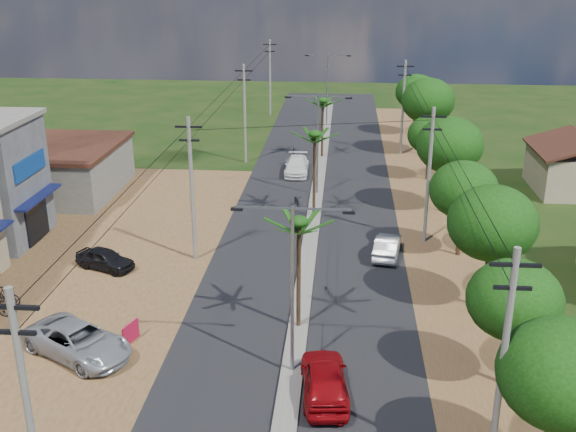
% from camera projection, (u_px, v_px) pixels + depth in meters
% --- Properties ---
extents(ground, '(160.00, 160.00, 0.00)m').
position_uv_depth(ground, '(292.00, 373.00, 30.26)').
color(ground, black).
rests_on(ground, ground).
extents(road, '(12.00, 110.00, 0.04)m').
position_uv_depth(road, '(310.00, 244.00, 44.25)').
color(road, black).
rests_on(road, ground).
extents(median, '(1.00, 90.00, 0.18)m').
position_uv_depth(median, '(312.00, 226.00, 47.03)').
color(median, '#605E56').
rests_on(median, ground).
extents(dirt_lot_west, '(18.00, 46.00, 0.04)m').
position_uv_depth(dirt_lot_west, '(45.00, 282.00, 38.91)').
color(dirt_lot_west, brown).
rests_on(dirt_lot_west, ground).
extents(dirt_shoulder_east, '(5.00, 90.00, 0.03)m').
position_uv_depth(dirt_shoulder_east, '(441.00, 248.00, 43.58)').
color(dirt_shoulder_east, brown).
rests_on(dirt_shoulder_east, ground).
extents(low_shed, '(10.40, 10.40, 3.95)m').
position_uv_depth(low_shed, '(53.00, 169.00, 53.62)').
color(low_shed, '#605E56').
rests_on(low_shed, ground).
extents(tree_east_a, '(4.40, 4.40, 6.37)m').
position_uv_depth(tree_east_a, '(563.00, 374.00, 22.34)').
color(tree_east_a, black).
rests_on(tree_east_a, ground).
extents(tree_east_b, '(4.00, 4.00, 5.83)m').
position_uv_depth(tree_east_b, '(514.00, 300.00, 28.09)').
color(tree_east_b, black).
rests_on(tree_east_b, ground).
extents(tree_east_c, '(4.60, 4.60, 6.83)m').
position_uv_depth(tree_east_c, '(492.00, 223.00, 34.32)').
color(tree_east_c, black).
rests_on(tree_east_c, ground).
extents(tree_east_d, '(4.20, 4.20, 6.13)m').
position_uv_depth(tree_east_d, '(464.00, 190.00, 41.06)').
color(tree_east_d, black).
rests_on(tree_east_d, ground).
extents(tree_east_e, '(4.80, 4.80, 7.14)m').
position_uv_depth(tree_east_e, '(450.00, 145.00, 48.25)').
color(tree_east_e, black).
rests_on(tree_east_e, ground).
extents(tree_east_f, '(3.80, 3.80, 5.52)m').
position_uv_depth(tree_east_f, '(430.00, 135.00, 56.16)').
color(tree_east_f, black).
rests_on(tree_east_f, ground).
extents(tree_east_g, '(5.00, 5.00, 7.38)m').
position_uv_depth(tree_east_g, '(428.00, 101.00, 63.11)').
color(tree_east_g, black).
rests_on(tree_east_g, ground).
extents(tree_east_h, '(4.40, 4.40, 6.52)m').
position_uv_depth(tree_east_h, '(416.00, 92.00, 70.81)').
color(tree_east_h, black).
rests_on(tree_east_h, ground).
extents(palm_median_near, '(2.00, 2.00, 6.15)m').
position_uv_depth(palm_median_near, '(299.00, 227.00, 32.05)').
color(palm_median_near, black).
rests_on(palm_median_near, ground).
extents(palm_median_mid, '(2.00, 2.00, 6.55)m').
position_uv_depth(palm_median_mid, '(315.00, 138.00, 46.85)').
color(palm_median_mid, black).
rests_on(palm_median_mid, ground).
extents(palm_median_far, '(2.00, 2.00, 5.85)m').
position_uv_depth(palm_median_far, '(323.00, 103.00, 62.01)').
color(palm_median_far, black).
rests_on(palm_median_far, ground).
extents(streetlight_near, '(5.10, 0.18, 8.00)m').
position_uv_depth(streetlight_near, '(292.00, 277.00, 28.58)').
color(streetlight_near, gray).
rests_on(streetlight_near, ground).
extents(streetlight_mid, '(5.10, 0.18, 8.00)m').
position_uv_depth(streetlight_mid, '(318.00, 137.00, 51.91)').
color(streetlight_mid, gray).
rests_on(streetlight_mid, ground).
extents(streetlight_far, '(5.10, 0.18, 8.00)m').
position_uv_depth(streetlight_far, '(327.00, 83.00, 75.24)').
color(streetlight_far, gray).
rests_on(streetlight_far, ground).
extents(utility_pole_w_a, '(1.60, 0.24, 9.00)m').
position_uv_depth(utility_pole_w_a, '(29.00, 417.00, 19.82)').
color(utility_pole_w_a, '#605E56').
rests_on(utility_pole_w_a, ground).
extents(utility_pole_w_b, '(1.60, 0.24, 9.00)m').
position_uv_depth(utility_pole_w_b, '(192.00, 186.00, 40.34)').
color(utility_pole_w_b, '#605E56').
rests_on(utility_pole_w_b, ground).
extents(utility_pole_w_c, '(1.60, 0.24, 9.00)m').
position_uv_depth(utility_pole_w_c, '(245.00, 112.00, 60.87)').
color(utility_pole_w_c, '#605E56').
rests_on(utility_pole_w_c, ground).
extents(utility_pole_w_d, '(1.60, 0.24, 9.00)m').
position_uv_depth(utility_pole_w_d, '(270.00, 76.00, 80.47)').
color(utility_pole_w_d, '#605E56').
rests_on(utility_pole_w_d, ground).
extents(utility_pole_e_a, '(1.60, 0.24, 9.00)m').
position_uv_depth(utility_pole_e_a, '(503.00, 365.00, 22.40)').
color(utility_pole_e_a, '#605E56').
rests_on(utility_pole_e_a, ground).
extents(utility_pole_e_b, '(1.60, 0.24, 9.00)m').
position_uv_depth(utility_pole_e_b, '(429.00, 173.00, 42.93)').
color(utility_pole_e_b, '#605E56').
rests_on(utility_pole_e_b, ground).
extents(utility_pole_e_c, '(1.60, 0.24, 9.00)m').
position_uv_depth(utility_pole_e_c, '(403.00, 106.00, 63.46)').
color(utility_pole_e_c, '#605E56').
rests_on(utility_pole_e_c, ground).
extents(car_red_near, '(2.40, 4.94, 1.62)m').
position_uv_depth(car_red_near, '(325.00, 380.00, 28.40)').
color(car_red_near, maroon).
rests_on(car_red_near, ground).
extents(car_silver_mid, '(2.04, 4.24, 1.34)m').
position_uv_depth(car_silver_mid, '(387.00, 247.00, 42.13)').
color(car_silver_mid, '#9EA2A6').
rests_on(car_silver_mid, ground).
extents(car_white_far, '(2.09, 4.94, 1.42)m').
position_uv_depth(car_white_far, '(297.00, 166.00, 58.78)').
color(car_white_far, silver).
rests_on(car_white_far, ground).
extents(car_parked_silver, '(6.08, 4.92, 1.54)m').
position_uv_depth(car_parked_silver, '(78.00, 342.00, 31.34)').
color(car_parked_silver, '#9EA2A6').
rests_on(car_parked_silver, ground).
extents(car_parked_dark, '(4.02, 2.77, 1.27)m').
position_uv_depth(car_parked_dark, '(105.00, 259.00, 40.40)').
color(car_parked_dark, black).
rests_on(car_parked_dark, ground).
extents(moto_rider_west_a, '(1.01, 1.82, 0.91)m').
position_uv_depth(moto_rider_west_a, '(297.00, 201.00, 50.92)').
color(moto_rider_west_a, black).
rests_on(moto_rider_west_a, ground).
extents(moto_rider_west_b, '(0.67, 1.66, 0.97)m').
position_uv_depth(moto_rider_west_b, '(294.00, 153.00, 63.79)').
color(moto_rider_west_b, black).
rests_on(moto_rider_west_b, ground).
extents(roadside_sign, '(0.47, 1.21, 1.04)m').
position_uv_depth(roadside_sign, '(131.00, 333.00, 32.58)').
color(roadside_sign, maroon).
rests_on(roadside_sign, ground).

